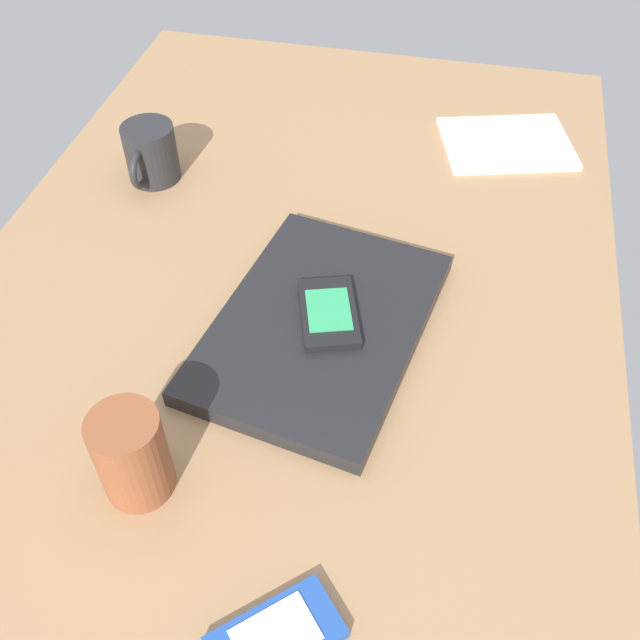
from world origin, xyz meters
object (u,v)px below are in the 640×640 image
(cell_phone_on_desk, at_px, (276,637))
(pen_cup, at_px, (132,455))
(notepad, at_px, (506,143))
(laptop_closed, at_px, (320,325))
(coffee_mug, at_px, (151,153))
(cell_phone_on_laptop, at_px, (329,313))

(cell_phone_on_desk, bearing_deg, pen_cup, -124.63)
(notepad, bearing_deg, laptop_closed, -40.13)
(laptop_closed, height_order, coffee_mug, coffee_mug)
(coffee_mug, bearing_deg, pen_cup, 19.76)
(cell_phone_on_laptop, height_order, cell_phone_on_desk, cell_phone_on_laptop)
(cell_phone_on_desk, height_order, coffee_mug, coffee_mug)
(cell_phone_on_laptop, height_order, coffee_mug, coffee_mug)
(cell_phone_on_laptop, bearing_deg, coffee_mug, -127.54)
(laptop_closed, distance_m, cell_phone_on_desk, 0.35)
(cell_phone_on_desk, relative_size, notepad, 0.63)
(laptop_closed, relative_size, cell_phone_on_laptop, 2.66)
(laptop_closed, relative_size, coffee_mug, 3.11)
(notepad, bearing_deg, coffee_mug, -84.67)
(laptop_closed, bearing_deg, cell_phone_on_desk, 16.74)
(cell_phone_on_laptop, bearing_deg, laptop_closed, -52.26)
(cell_phone_on_laptop, xyz_separation_m, notepad, (-0.43, 0.19, -0.02))
(cell_phone_on_laptop, relative_size, notepad, 0.64)
(cell_phone_on_desk, distance_m, pen_cup, 0.21)
(laptop_closed, xyz_separation_m, coffee_mug, (-0.24, -0.30, 0.03))
(cell_phone_on_desk, bearing_deg, laptop_closed, -173.58)
(cell_phone_on_desk, bearing_deg, notepad, 168.78)
(cell_phone_on_laptop, bearing_deg, cell_phone_on_desk, 4.91)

